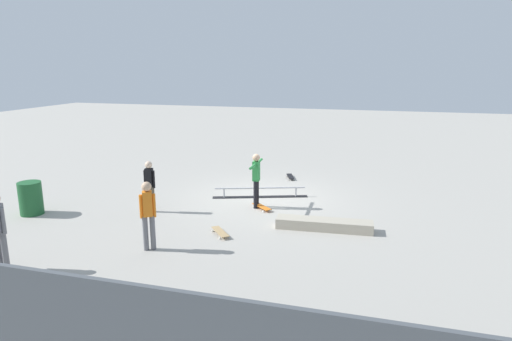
{
  "coord_description": "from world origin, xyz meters",
  "views": [
    {
      "loc": [
        -3.47,
        13.18,
        4.17
      ],
      "look_at": [
        0.15,
        0.41,
        1.0
      ],
      "focal_mm": 31.11,
      "sensor_mm": 36.0,
      "label": 1
    }
  ],
  "objects_px": {
    "trash_bin": "(31,198)",
    "grind_rail": "(260,193)",
    "loose_skateboard_natural": "(220,232)",
    "skate_ledge": "(324,225)",
    "skater_main": "(256,177)",
    "skateboard_main": "(262,207)",
    "loose_skateboard_black": "(290,176)",
    "bystander_black_shirt": "(150,184)",
    "bystander_orange_shirt": "(148,212)"
  },
  "relations": [
    {
      "from": "bystander_orange_shirt",
      "to": "skate_ledge",
      "type": "bearing_deg",
      "value": 1.83
    },
    {
      "from": "skate_ledge",
      "to": "loose_skateboard_black",
      "type": "xyz_separation_m",
      "value": [
        1.91,
        -5.01,
        -0.06
      ]
    },
    {
      "from": "loose_skateboard_black",
      "to": "grind_rail",
      "type": "bearing_deg",
      "value": 150.95
    },
    {
      "from": "skate_ledge",
      "to": "trash_bin",
      "type": "height_order",
      "value": "trash_bin"
    },
    {
      "from": "loose_skateboard_black",
      "to": "trash_bin",
      "type": "xyz_separation_m",
      "value": [
        6.3,
        6.07,
        0.4
      ]
    },
    {
      "from": "skateboard_main",
      "to": "loose_skateboard_natural",
      "type": "bearing_deg",
      "value": -59.04
    },
    {
      "from": "bystander_black_shirt",
      "to": "bystander_orange_shirt",
      "type": "distance_m",
      "value": 2.79
    },
    {
      "from": "skate_ledge",
      "to": "skater_main",
      "type": "distance_m",
      "value": 2.67
    },
    {
      "from": "bystander_orange_shirt",
      "to": "loose_skateboard_natural",
      "type": "relative_size",
      "value": 2.2
    },
    {
      "from": "skate_ledge",
      "to": "loose_skateboard_black",
      "type": "height_order",
      "value": "skate_ledge"
    },
    {
      "from": "skate_ledge",
      "to": "skateboard_main",
      "type": "relative_size",
      "value": 3.43
    },
    {
      "from": "grind_rail",
      "to": "loose_skateboard_natural",
      "type": "distance_m",
      "value": 3.42
    },
    {
      "from": "skater_main",
      "to": "bystander_black_shirt",
      "type": "bearing_deg",
      "value": 112.15
    },
    {
      "from": "skater_main",
      "to": "trash_bin",
      "type": "bearing_deg",
      "value": 110.02
    },
    {
      "from": "skate_ledge",
      "to": "skater_main",
      "type": "xyz_separation_m",
      "value": [
        2.2,
        -1.29,
        0.82
      ]
    },
    {
      "from": "loose_skateboard_natural",
      "to": "bystander_orange_shirt",
      "type": "bearing_deg",
      "value": 96.28
    },
    {
      "from": "loose_skateboard_natural",
      "to": "loose_skateboard_black",
      "type": "relative_size",
      "value": 0.9
    },
    {
      "from": "grind_rail",
      "to": "skater_main",
      "type": "distance_m",
      "value": 1.34
    },
    {
      "from": "skateboard_main",
      "to": "loose_skateboard_natural",
      "type": "xyz_separation_m",
      "value": [
        0.47,
        2.25,
        0.0
      ]
    },
    {
      "from": "loose_skateboard_natural",
      "to": "bystander_black_shirt",
      "type": "bearing_deg",
      "value": 25.64
    },
    {
      "from": "grind_rail",
      "to": "bystander_orange_shirt",
      "type": "relative_size",
      "value": 1.83
    },
    {
      "from": "grind_rail",
      "to": "skateboard_main",
      "type": "height_order",
      "value": "grind_rail"
    },
    {
      "from": "bystander_black_shirt",
      "to": "loose_skateboard_black",
      "type": "xyz_separation_m",
      "value": [
        -3.12,
        -4.95,
        -0.78
      ]
    },
    {
      "from": "bystander_orange_shirt",
      "to": "loose_skateboard_natural",
      "type": "xyz_separation_m",
      "value": [
        -1.24,
        -1.32,
        -0.84
      ]
    },
    {
      "from": "grind_rail",
      "to": "trash_bin",
      "type": "height_order",
      "value": "trash_bin"
    },
    {
      "from": "loose_skateboard_black",
      "to": "trash_bin",
      "type": "distance_m",
      "value": 8.75
    },
    {
      "from": "skate_ledge",
      "to": "bystander_black_shirt",
      "type": "xyz_separation_m",
      "value": [
        5.03,
        -0.06,
        0.72
      ]
    },
    {
      "from": "loose_skateboard_natural",
      "to": "loose_skateboard_black",
      "type": "xyz_separation_m",
      "value": [
        -0.56,
        -6.09,
        0.0
      ]
    },
    {
      "from": "trash_bin",
      "to": "grind_rail",
      "type": "bearing_deg",
      "value": -149.86
    },
    {
      "from": "skateboard_main",
      "to": "bystander_black_shirt",
      "type": "xyz_separation_m",
      "value": [
        3.04,
        1.12,
        0.78
      ]
    },
    {
      "from": "bystander_black_shirt",
      "to": "grind_rail",
      "type": "bearing_deg",
      "value": 35.81
    },
    {
      "from": "bystander_black_shirt",
      "to": "bystander_orange_shirt",
      "type": "xyz_separation_m",
      "value": [
        -1.32,
        2.45,
        0.07
      ]
    },
    {
      "from": "skateboard_main",
      "to": "loose_skateboard_black",
      "type": "bearing_deg",
      "value": 131.45
    },
    {
      "from": "bystander_black_shirt",
      "to": "trash_bin",
      "type": "height_order",
      "value": "bystander_black_shirt"
    },
    {
      "from": "bystander_orange_shirt",
      "to": "loose_skateboard_natural",
      "type": "distance_m",
      "value": 2.0
    },
    {
      "from": "grind_rail",
      "to": "loose_skateboard_natural",
      "type": "height_order",
      "value": "grind_rail"
    },
    {
      "from": "skate_ledge",
      "to": "loose_skateboard_natural",
      "type": "distance_m",
      "value": 2.69
    },
    {
      "from": "skater_main",
      "to": "loose_skateboard_natural",
      "type": "height_order",
      "value": "skater_main"
    },
    {
      "from": "grind_rail",
      "to": "skateboard_main",
      "type": "relative_size",
      "value": 4.12
    },
    {
      "from": "bystander_black_shirt",
      "to": "loose_skateboard_natural",
      "type": "relative_size",
      "value": 2.04
    },
    {
      "from": "bystander_orange_shirt",
      "to": "loose_skateboard_black",
      "type": "height_order",
      "value": "bystander_orange_shirt"
    },
    {
      "from": "skater_main",
      "to": "trash_bin",
      "type": "relative_size",
      "value": 1.73
    },
    {
      "from": "loose_skateboard_black",
      "to": "loose_skateboard_natural",
      "type": "bearing_deg",
      "value": 155.25
    },
    {
      "from": "skate_ledge",
      "to": "skateboard_main",
      "type": "bearing_deg",
      "value": -30.6
    },
    {
      "from": "skateboard_main",
      "to": "loose_skateboard_natural",
      "type": "height_order",
      "value": "same"
    },
    {
      "from": "grind_rail",
      "to": "skater_main",
      "type": "xyz_separation_m",
      "value": [
        -0.16,
        1.06,
        0.81
      ]
    },
    {
      "from": "skateboard_main",
      "to": "bystander_orange_shirt",
      "type": "distance_m",
      "value": 4.05
    },
    {
      "from": "grind_rail",
      "to": "skateboard_main",
      "type": "bearing_deg",
      "value": 88.46
    },
    {
      "from": "loose_skateboard_natural",
      "to": "loose_skateboard_black",
      "type": "distance_m",
      "value": 6.11
    },
    {
      "from": "skate_ledge",
      "to": "bystander_orange_shirt",
      "type": "bearing_deg",
      "value": 32.82
    }
  ]
}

